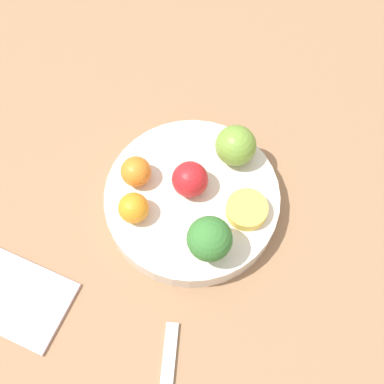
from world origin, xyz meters
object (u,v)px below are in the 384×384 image
at_px(orange_back, 134,208).
at_px(broccoli, 210,239).
at_px(napkin, 10,295).
at_px(orange_front, 136,172).
at_px(apple_red, 190,179).
at_px(apple_green, 236,146).
at_px(spoon, 170,354).
at_px(bowl, 192,200).
at_px(small_cup, 247,210).

bearing_deg(orange_back, broccoli, -14.36).
xyz_separation_m(orange_back, napkin, (-0.14, -0.14, -0.05)).
bearing_deg(orange_back, orange_front, 101.77).
xyz_separation_m(apple_red, apple_green, (0.05, 0.06, 0.00)).
relative_size(broccoli, apple_green, 1.24).
relative_size(apple_green, orange_back, 1.39).
bearing_deg(orange_front, orange_back, -78.23).
height_order(napkin, spoon, same).
bearing_deg(apple_red, orange_back, -138.89).
bearing_deg(bowl, orange_back, -147.08).
bearing_deg(orange_back, apple_red, 41.11).
height_order(orange_front, napkin, orange_front).
height_order(broccoli, orange_front, broccoli).
bearing_deg(spoon, small_cup, 73.45).
distance_m(apple_red, napkin, 0.28).
distance_m(small_cup, spoon, 0.21).
relative_size(apple_green, napkin, 0.32).
distance_m(bowl, orange_back, 0.09).
relative_size(bowl, orange_front, 5.78).
height_order(broccoli, napkin, broccoli).
bearing_deg(apple_red, bowl, -64.88).
bearing_deg(spoon, apple_red, 96.05).
relative_size(orange_front, orange_back, 1.02).
height_order(bowl, spoon, bowl).
xyz_separation_m(broccoli, small_cup, (0.04, 0.06, -0.03)).
relative_size(broccoli, small_cup, 1.27).
bearing_deg(spoon, napkin, 173.19).
relative_size(orange_front, napkin, 0.24).
distance_m(broccoli, small_cup, 0.08).
distance_m(napkin, spoon, 0.23).
relative_size(small_cup, spoon, 0.70).
height_order(broccoli, apple_green, broccoli).
bearing_deg(napkin, spoon, -6.81).
relative_size(bowl, orange_back, 5.90).
relative_size(bowl, napkin, 1.38).
distance_m(apple_red, orange_front, 0.07).
height_order(apple_green, spoon, apple_green).
distance_m(broccoli, apple_green, 0.15).
distance_m(orange_front, small_cup, 0.16).
height_order(bowl, napkin, bowl).
height_order(broccoli, orange_back, broccoli).
bearing_deg(small_cup, orange_front, 173.88).
relative_size(orange_back, napkin, 0.23).
bearing_deg(napkin, small_cup, 31.26).
height_order(small_cup, napkin, small_cup).
bearing_deg(broccoli, bowl, 118.24).
distance_m(bowl, spoon, 0.21).
bearing_deg(orange_front, bowl, -5.73).
bearing_deg(small_cup, apple_red, 166.46).
xyz_separation_m(apple_red, small_cup, (0.08, -0.02, -0.02)).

